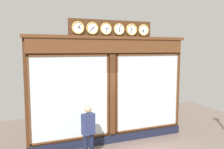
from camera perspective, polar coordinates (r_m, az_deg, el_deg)
The scene contains 2 objects.
shop_facade at distance 8.11m, azimuth -0.33°, elevation -3.63°, with size 5.81×0.42×4.29m.
pedestrian at distance 7.00m, azimuth -5.90°, elevation -13.65°, with size 0.40×0.30×1.69m.
Camera 1 is at (2.91, 7.31, 3.31)m, focal length 36.90 mm.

